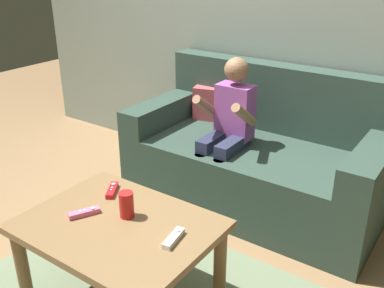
# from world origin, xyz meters

# --- Properties ---
(ground_plane) EXTENTS (8.59, 8.59, 0.00)m
(ground_plane) POSITION_xyz_m (0.00, 0.00, 0.00)
(ground_plane) COLOR olive
(wall_back) EXTENTS (4.30, 0.05, 2.50)m
(wall_back) POSITION_xyz_m (0.00, 1.50, 1.25)
(wall_back) COLOR gray
(wall_back) RESTS_ON ground
(couch) EXTENTS (1.61, 0.80, 0.88)m
(couch) POSITION_xyz_m (0.21, 1.10, 0.31)
(couch) COLOR #2D4238
(couch) RESTS_ON ground
(person_seated_on_couch) EXTENTS (0.32, 0.39, 0.98)m
(person_seated_on_couch) POSITION_xyz_m (0.08, 0.92, 0.56)
(person_seated_on_couch) COLOR #282D47
(person_seated_on_couch) RESTS_ON ground
(coffee_table) EXTENTS (0.84, 0.63, 0.46)m
(coffee_table) POSITION_xyz_m (0.15, -0.12, 0.38)
(coffee_table) COLOR brown
(coffee_table) RESTS_ON ground
(game_remote_pink_near_edge) EXTENTS (0.10, 0.14, 0.03)m
(game_remote_pink_near_edge) POSITION_xyz_m (-0.02, -0.16, 0.47)
(game_remote_pink_near_edge) COLOR pink
(game_remote_pink_near_edge) RESTS_ON coffee_table
(game_remote_white_center) EXTENTS (0.06, 0.14, 0.03)m
(game_remote_white_center) POSITION_xyz_m (0.43, -0.08, 0.47)
(game_remote_white_center) COLOR white
(game_remote_white_center) RESTS_ON coffee_table
(game_remote_red_far_corner) EXTENTS (0.10, 0.14, 0.03)m
(game_remote_red_far_corner) POSITION_xyz_m (-0.06, 0.06, 0.47)
(game_remote_red_far_corner) COLOR red
(game_remote_red_far_corner) RESTS_ON coffee_table
(soda_can) EXTENTS (0.07, 0.07, 0.12)m
(soda_can) POSITION_xyz_m (0.15, -0.06, 0.52)
(soda_can) COLOR red
(soda_can) RESTS_ON coffee_table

